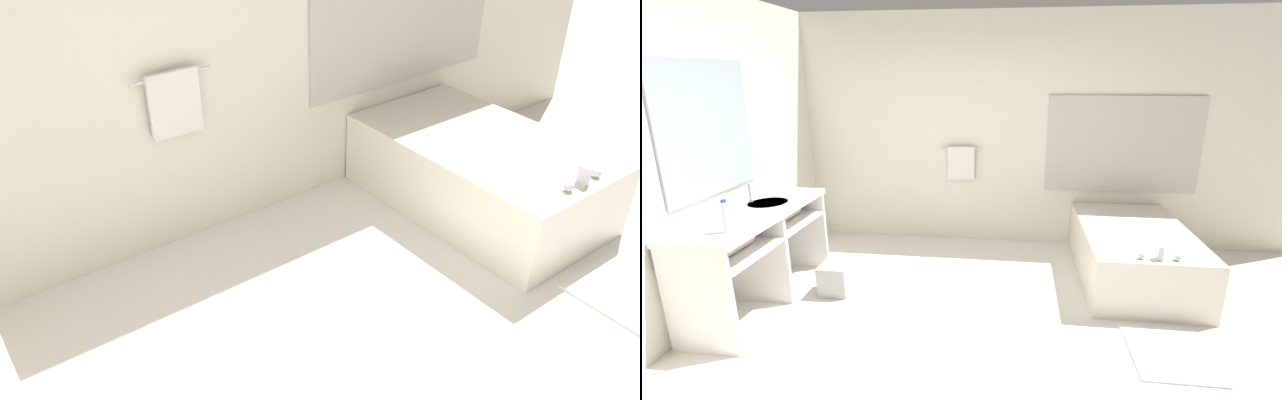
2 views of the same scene
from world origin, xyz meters
TOP-DOWN VIEW (x-y plane):
  - ground_plane at (0.00, 0.00)m, footprint 16.00×16.00m
  - wall_back_with_blinds at (0.05, 2.23)m, footprint 7.40×0.13m
  - wall_left_with_mirror at (-2.23, 0.01)m, footprint 0.08×7.40m
  - vanity_counter at (-1.89, 0.42)m, footprint 0.60×1.57m
  - sink_faucet at (-2.05, 0.63)m, footprint 0.09×0.04m
  - bathtub at (1.55, 1.33)m, footprint 1.03×1.72m
  - water_bottle_1 at (-1.75, -0.13)m, footprint 0.07×0.07m
  - soap_dispenser at (-1.78, 0.01)m, footprint 0.06×0.06m
  - waste_bin at (-1.30, 0.64)m, footprint 0.28×0.28m
  - bath_mat at (1.54, 0.04)m, footprint 0.58×0.68m

SIDE VIEW (x-z plane):
  - ground_plane at x=0.00m, z-range 0.00..0.00m
  - bath_mat at x=1.54m, z-range 0.00..0.02m
  - waste_bin at x=-1.30m, z-range 0.00..0.29m
  - bathtub at x=1.55m, z-range -0.03..0.62m
  - vanity_counter at x=-1.89m, z-range 0.21..1.09m
  - soap_dispenser at x=-1.78m, z-range 0.87..1.02m
  - sink_faucet at x=-2.05m, z-range 0.88..1.06m
  - water_bottle_1 at x=-1.75m, z-range 0.87..1.13m
  - wall_back_with_blinds at x=0.05m, z-range -0.01..2.69m
  - wall_left_with_mirror at x=-2.23m, z-range 0.00..2.70m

